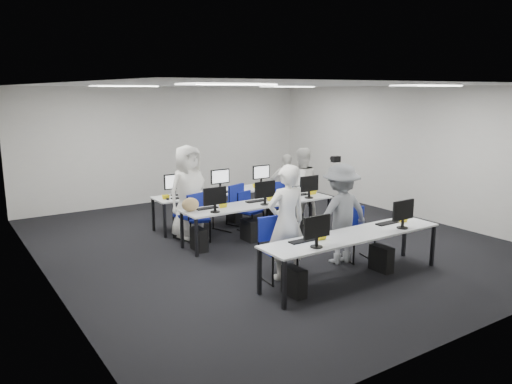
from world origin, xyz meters
TOP-DOWN VIEW (x-y plane):
  - room at (0.00, 0.00)m, footprint 9.00×9.02m
  - ceiling_panels at (0.00, 0.00)m, footprint 5.20×4.60m
  - desk_front at (0.00, -2.40)m, footprint 3.20×0.70m
  - desk_mid at (0.00, 0.20)m, footprint 3.20×0.70m
  - desk_back at (0.00, 1.60)m, footprint 3.20×0.70m
  - equipment_front at (-0.19, -2.42)m, footprint 2.51×0.41m
  - equipment_mid at (-0.19, 0.18)m, footprint 2.91×0.41m
  - equipment_back at (0.19, 1.62)m, footprint 2.91×0.41m
  - chair_0 at (-0.98, -1.75)m, footprint 0.53×0.56m
  - chair_1 at (0.73, -1.77)m, footprint 0.55×0.58m
  - chair_2 at (-1.06, 0.76)m, footprint 0.54×0.56m
  - chair_3 at (0.16, 0.80)m, footprint 0.51×0.53m
  - chair_4 at (0.96, 0.81)m, footprint 0.44×0.48m
  - chair_5 at (-1.16, 0.98)m, footprint 0.58×0.61m
  - chair_6 at (-0.15, 1.15)m, footprint 0.63×0.66m
  - chair_7 at (1.11, 1.04)m, footprint 0.56×0.59m
  - handbag at (-1.45, 0.32)m, footprint 0.36×0.28m
  - student_0 at (-0.84, -1.79)m, footprint 0.70×0.49m
  - student_1 at (1.44, 0.71)m, footprint 0.89×0.73m
  - student_2 at (-1.13, 1.04)m, footprint 1.01×0.75m
  - student_3 at (1.25, 1.02)m, footprint 0.97×0.69m
  - photographer at (0.37, -1.70)m, footprint 1.16×0.74m
  - dslr_camera at (0.39, -1.52)m, footprint 0.16×0.19m

SIDE VIEW (x-z plane):
  - chair_3 at x=0.16m, z-range -0.15..0.67m
  - chair_2 at x=-1.06m, z-range -0.15..0.68m
  - chair_4 at x=0.96m, z-range -0.16..0.71m
  - chair_1 at x=0.73m, z-range -0.17..0.74m
  - chair_5 at x=-1.16m, z-range -0.17..0.77m
  - chair_7 at x=1.11m, z-range -0.18..0.78m
  - chair_0 at x=-0.98m, z-range -0.18..0.79m
  - chair_6 at x=-0.15m, z-range -0.18..0.81m
  - equipment_mid at x=-0.19m, z-range -0.24..0.95m
  - equipment_back at x=0.19m, z-range -0.24..0.95m
  - equipment_front at x=-0.19m, z-range -0.24..0.95m
  - desk_front at x=0.00m, z-range 0.32..1.05m
  - desk_mid at x=0.00m, z-range 0.32..1.05m
  - desk_back at x=0.00m, z-range 0.32..1.05m
  - student_3 at x=1.25m, z-range 0.00..1.52m
  - student_1 at x=1.44m, z-range 0.00..1.68m
  - photographer at x=0.37m, z-range 0.00..1.71m
  - handbag at x=-1.45m, z-range 0.73..0.99m
  - student_0 at x=-0.84m, z-range 0.00..1.81m
  - student_2 at x=-1.13m, z-range 0.00..1.86m
  - room at x=0.00m, z-range 0.00..3.00m
  - dslr_camera at x=0.39m, z-range 1.72..1.82m
  - ceiling_panels at x=0.00m, z-range 2.98..2.99m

